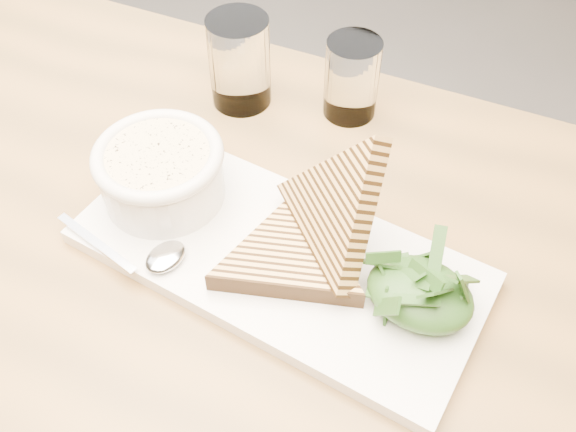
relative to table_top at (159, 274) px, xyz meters
The scene contains 15 objects.
floor 0.74m from the table_top, 156.94° to the left, with size 6.00×6.00×0.00m, color #5F5A55.
table_top is the anchor object (origin of this frame).
table_leg_bl 0.72m from the table_top, 147.60° to the left, with size 0.06×0.06×0.69m, color olive.
platter 0.12m from the table_top, 29.95° to the left, with size 0.40×0.18×0.02m, color white.
soup_bowl 0.10m from the table_top, 118.25° to the left, with size 0.12×0.12×0.05m, color white.
soup 0.12m from the table_top, 118.25° to the left, with size 0.11×0.11×0.01m, color beige.
bowl_rim 0.12m from the table_top, 118.25° to the left, with size 0.13×0.13×0.01m, color white.
sandwich_flat 0.14m from the table_top, 24.46° to the left, with size 0.17×0.17×0.02m, color tan, non-canonical shape.
sandwich_lean 0.20m from the table_top, 33.30° to the left, with size 0.17×0.17×0.09m, color tan, non-canonical shape.
salad_base 0.26m from the table_top, 16.18° to the left, with size 0.10×0.08×0.04m, color #10360E.
arugula_pile 0.26m from the table_top, 16.18° to the left, with size 0.11×0.10×0.05m, color #3D6425, non-canonical shape.
spoon_bowl 0.05m from the table_top, ahead, with size 0.03×0.04×0.01m, color silver.
spoon_handle 0.07m from the table_top, 158.66° to the right, with size 0.11×0.01×0.00m, color silver.
glass_near 0.27m from the table_top, 103.71° to the left, with size 0.07×0.07×0.11m, color white.
glass_far 0.31m from the table_top, 78.21° to the left, with size 0.06×0.06×0.10m, color white.
Camera 1 is at (0.47, -0.33, 1.24)m, focal length 40.00 mm.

